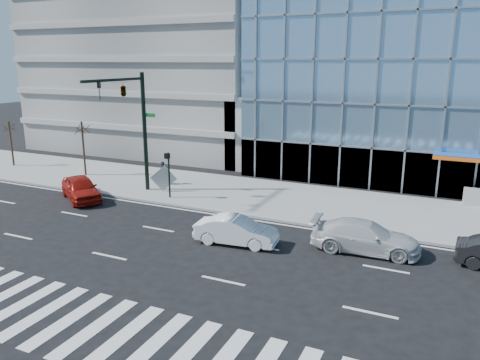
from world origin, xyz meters
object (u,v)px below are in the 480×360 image
at_px(ped_signal_post, 168,168).
at_px(pedestrian, 164,173).
at_px(street_tree_near, 82,129).
at_px(street_tree_far, 9,127).
at_px(traffic_signal, 130,104).
at_px(tilted_panel, 164,178).
at_px(white_sedan, 236,231).
at_px(red_sedan, 81,188).
at_px(white_suv, 365,237).

xyz_separation_m(ped_signal_post, pedestrian, (-2.28, 2.76, -1.16)).
relative_size(ped_signal_post, street_tree_near, 0.71).
relative_size(ped_signal_post, street_tree_far, 0.78).
height_order(traffic_signal, tilted_panel, traffic_signal).
xyz_separation_m(street_tree_near, white_sedan, (16.75, -7.58, -3.09)).
bearing_deg(street_tree_near, ped_signal_post, -15.06).
height_order(traffic_signal, street_tree_near, traffic_signal).
xyz_separation_m(white_sedan, red_sedan, (-12.52, 2.59, 0.09)).
distance_m(street_tree_far, white_sedan, 26.03).
distance_m(white_sedan, tilted_panel, 10.44).
bearing_deg(tilted_panel, street_tree_near, 136.11).
distance_m(white_sedan, red_sedan, 12.78).
bearing_deg(white_sedan, white_suv, -80.06).
bearing_deg(street_tree_far, tilted_panel, -4.99).
xyz_separation_m(street_tree_near, white_suv, (22.75, -5.85, -3.04)).
height_order(white_suv, pedestrian, pedestrian).
bearing_deg(ped_signal_post, white_suv, -13.95).
bearing_deg(ped_signal_post, street_tree_far, 171.69).
bearing_deg(tilted_panel, white_sedan, -70.30).
xyz_separation_m(street_tree_far, pedestrian, (15.22, 0.20, -2.46)).
bearing_deg(red_sedan, white_suv, -58.91).
bearing_deg(street_tree_near, street_tree_far, 180.00).
bearing_deg(white_suv, pedestrian, 64.64).
xyz_separation_m(white_suv, red_sedan, (-18.52, 0.86, 0.04)).
xyz_separation_m(ped_signal_post, street_tree_far, (-17.50, 2.56, 1.30)).
xyz_separation_m(ped_signal_post, red_sedan, (-5.27, -2.43, -1.36)).
bearing_deg(white_sedan, street_tree_far, 66.85).
bearing_deg(red_sedan, street_tree_far, 101.60).
bearing_deg(ped_signal_post, tilted_panel, 136.16).
bearing_deg(traffic_signal, white_suv, -10.50).
bearing_deg(white_suv, street_tree_near, 71.51).
bearing_deg(pedestrian, street_tree_near, 98.30).
xyz_separation_m(street_tree_far, white_suv, (30.75, -5.85, -2.70)).
distance_m(white_suv, tilted_panel, 15.09).
xyz_separation_m(street_tree_near, pedestrian, (7.22, 0.20, -2.79)).
relative_size(street_tree_near, tilted_panel, 3.25).
height_order(red_sedan, tilted_panel, tilted_panel).
distance_m(traffic_signal, white_sedan, 12.11).
xyz_separation_m(white_sedan, tilted_panel, (-8.43, 6.15, 0.38)).
bearing_deg(tilted_panel, traffic_signal, -165.39).
bearing_deg(white_suv, tilted_panel, 68.88).
bearing_deg(street_tree_near, red_sedan, -49.66).
bearing_deg(pedestrian, tilted_panel, -139.14).
distance_m(street_tree_far, red_sedan, 13.48).
relative_size(traffic_signal, tilted_panel, 6.15).
bearing_deg(traffic_signal, street_tree_near, 157.29).
height_order(white_sedan, pedestrian, pedestrian).
xyz_separation_m(pedestrian, tilted_panel, (1.11, -1.63, 0.08)).
relative_size(white_sedan, red_sedan, 0.91).
height_order(street_tree_far, white_sedan, street_tree_far).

